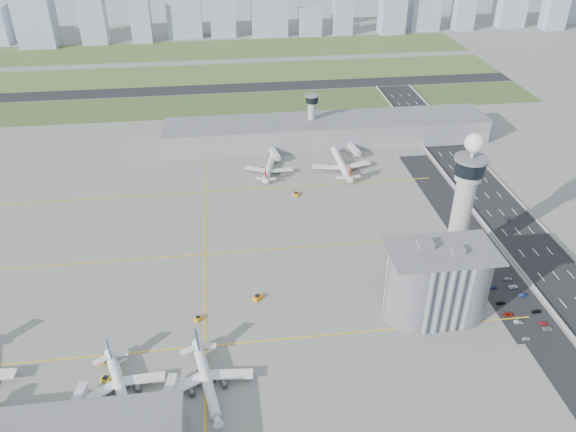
{
  "coord_description": "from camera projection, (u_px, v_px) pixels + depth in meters",
  "views": [
    {
      "loc": [
        -28.18,
        -186.94,
        154.34
      ],
      "look_at": [
        0.0,
        35.0,
        15.0
      ],
      "focal_mm": 35.0,
      "sensor_mm": 36.0,
      "label": 1
    }
  ],
  "objects": [
    {
      "name": "ground",
      "position": [
        298.0,
        288.0,
        242.02
      ],
      "size": [
        1000.0,
        1000.0,
        0.0
      ],
      "primitive_type": "plane",
      "color": "gray"
    },
    {
      "name": "grass_strip_0",
      "position": [
        231.0,
        104.0,
        429.33
      ],
      "size": [
        480.0,
        50.0,
        0.08
      ],
      "primitive_type": "cube",
      "color": "#3B5528",
      "rests_on": "ground"
    },
    {
      "name": "grass_strip_1",
      "position": [
        227.0,
        74.0,
        492.48
      ],
      "size": [
        480.0,
        60.0,
        0.08
      ],
      "primitive_type": "cube",
      "color": "#4B5F2D",
      "rests_on": "ground"
    },
    {
      "name": "grass_strip_2",
      "position": [
        225.0,
        49.0,
        559.84
      ],
      "size": [
        480.0,
        70.0,
        0.08
      ],
      "primitive_type": "cube",
      "color": "#526C33",
      "rests_on": "ground"
    },
    {
      "name": "runway",
      "position": [
        229.0,
        88.0,
        460.47
      ],
      "size": [
        480.0,
        22.0,
        0.1
      ],
      "primitive_type": "cube",
      "color": "black",
      "rests_on": "ground"
    },
    {
      "name": "highway",
      "position": [
        549.0,
        268.0,
        254.29
      ],
      "size": [
        28.0,
        500.0,
        0.1
      ],
      "primitive_type": "cube",
      "color": "black",
      "rests_on": "ground"
    },
    {
      "name": "barrier_left",
      "position": [
        520.0,
        269.0,
        252.5
      ],
      "size": [
        0.6,
        500.0,
        1.2
      ],
      "primitive_type": "cube",
      "color": "#9E9E99",
      "rests_on": "ground"
    },
    {
      "name": "landside_road",
      "position": [
        507.0,
        286.0,
        243.2
      ],
      "size": [
        18.0,
        260.0,
        0.08
      ],
      "primitive_type": "cube",
      "color": "black",
      "rests_on": "ground"
    },
    {
      "name": "parking_lot",
      "position": [
        515.0,
        304.0,
        232.88
      ],
      "size": [
        20.0,
        44.0,
        0.1
      ],
      "primitive_type": "cube",
      "color": "black",
      "rests_on": "ground"
    },
    {
      "name": "taxiway_line_h_0",
      "position": [
        205.0,
        346.0,
        212.48
      ],
      "size": [
        260.0,
        0.6,
        0.01
      ],
      "primitive_type": "cube",
      "color": "yellow",
      "rests_on": "ground"
    },
    {
      "name": "taxiway_line_h_1",
      "position": [
        205.0,
        254.0,
        263.01
      ],
      "size": [
        260.0,
        0.6,
        0.01
      ],
      "primitive_type": "cube",
      "color": "yellow",
      "rests_on": "ground"
    },
    {
      "name": "taxiway_line_h_2",
      "position": [
        205.0,
        192.0,
        313.53
      ],
      "size": [
        260.0,
        0.6,
        0.01
      ],
      "primitive_type": "cube",
      "color": "yellow",
      "rests_on": "ground"
    },
    {
      "name": "taxiway_line_v",
      "position": [
        205.0,
        254.0,
        263.01
      ],
      "size": [
        0.6,
        260.0,
        0.01
      ],
      "primitive_type": "cube",
      "color": "yellow",
      "rests_on": "ground"
    },
    {
      "name": "control_tower",
      "position": [
        464.0,
        198.0,
        237.93
      ],
      "size": [
        14.0,
        14.0,
        64.5
      ],
      "color": "#ADAAA5",
      "rests_on": "ground"
    },
    {
      "name": "secondary_tower",
      "position": [
        312.0,
        114.0,
        361.6
      ],
      "size": [
        8.6,
        8.6,
        31.9
      ],
      "color": "#ADAAA5",
      "rests_on": "ground"
    },
    {
      "name": "admin_building",
      "position": [
        437.0,
        282.0,
        220.97
      ],
      "size": [
        42.0,
        24.0,
        33.5
      ],
      "color": "#B2B2B7",
      "rests_on": "ground"
    },
    {
      "name": "terminal_pier",
      "position": [
        327.0,
        131.0,
        366.75
      ],
      "size": [
        210.0,
        32.0,
        15.8
      ],
      "color": "gray",
      "rests_on": "ground"
    },
    {
      "name": "airplane_near_b",
      "position": [
        119.0,
        384.0,
        190.27
      ],
      "size": [
        42.37,
        45.85,
        10.5
      ],
      "primitive_type": null,
      "rotation": [
        0.0,
        0.0,
        -1.24
      ],
      "color": "white",
      "rests_on": "ground"
    },
    {
      "name": "airplane_near_c",
      "position": [
        207.0,
        378.0,
        192.38
      ],
      "size": [
        40.37,
        45.04,
        11.03
      ],
      "primitive_type": null,
      "rotation": [
        0.0,
        0.0,
        -1.38
      ],
      "color": "white",
      "rests_on": "ground"
    },
    {
      "name": "airplane_far_a",
      "position": [
        269.0,
        165.0,
        331.78
      ],
      "size": [
        36.25,
        40.04,
        9.58
      ],
      "primitive_type": null,
      "rotation": [
        0.0,
        0.0,
        1.34
      ],
      "color": "white",
      "rests_on": "ground"
    },
    {
      "name": "airplane_far_b",
      "position": [
        341.0,
        160.0,
        334.45
      ],
      "size": [
        37.09,
        43.35,
        11.93
      ],
      "primitive_type": null,
      "rotation": [
        0.0,
        0.0,
        1.59
      ],
      "color": "white",
      "rests_on": "ground"
    },
    {
      "name": "jet_bridge_near_1",
      "position": [
        70.0,
        422.0,
        180.28
      ],
      "size": [
        5.39,
        14.31,
        5.7
      ],
      "primitive_type": null,
      "rotation": [
        0.0,
        0.0,
        1.4
      ],
      "color": "silver",
      "rests_on": "ground"
    },
    {
      "name": "jet_bridge_near_2",
      "position": [
        164.0,
        412.0,
        183.48
      ],
      "size": [
        5.39,
        14.31,
        5.7
      ],
      "primitive_type": null,
      "rotation": [
        0.0,
        0.0,
        1.4
      ],
      "color": "silver",
      "rests_on": "ground"
    },
    {
      "name": "jet_bridge_far_0",
      "position": [
        272.0,
        151.0,
        351.88
      ],
      "size": [
        5.39,
        14.31,
        5.7
      ],
      "primitive_type": null,
      "rotation": [
        0.0,
        0.0,
        -1.4
      ],
      "color": "silver",
      "rests_on": "ground"
    },
    {
      "name": "jet_bridge_far_1",
      "position": [
        350.0,
        147.0,
        357.23
      ],
      "size": [
        5.39,
        14.31,
        5.7
      ],
      "primitive_type": null,
      "rotation": [
        0.0,
        0.0,
        -1.4
      ],
      "color": "silver",
      "rests_on": "ground"
    },
    {
      "name": "tug_0",
      "position": [
        102.0,
        360.0,
        205.25
      ],
      "size": [
        2.53,
        3.35,
        1.8
      ],
      "primitive_type": null,
      "rotation": [
        0.0,
        0.0,
        0.14
      ],
      "color": "gold",
      "rests_on": "ground"
    },
    {
      "name": "tug_1",
      "position": [
        106.0,
        379.0,
        197.58
      ],
      "size": [
        4.4,
        3.95,
        2.12
      ],
      "primitive_type": null,
      "rotation": [
        0.0,
        0.0,
        -2.07
      ],
      "color": "yellow",
      "rests_on": "ground"
    },
    {
      "name": "tug_2",
      "position": [
        198.0,
        318.0,
        224.46
      ],
      "size": [
        3.61,
        3.71,
        1.79
      ],
      "primitive_type": null,
      "rotation": [
        0.0,
        0.0,
        2.43
      ],
      "color": "gold",
      "rests_on": "ground"
    },
    {
      "name": "tug_3",
      "position": [
        257.0,
        297.0,
        235.21
      ],
      "size": [
        4.38,
        4.35,
        2.13
      ],
      "primitive_type": null,
      "rotation": [
        0.0,
        0.0,
        -0.8
      ],
      "color": "orange",
      "rests_on": "ground"
    },
    {
      "name": "tug_4",
      "position": [
        296.0,
        194.0,
        309.79
      ],
      "size": [
        3.16,
        3.98,
        2.05
      ],
      "primitive_type": null,
      "rotation": [
        0.0,
        0.0,
        2.91
      ],
      "color": "orange",
      "rests_on": "ground"
    },
    {
      "name": "tug_5",
      "position": [
        350.0,
        174.0,
        329.84
      ],
      "size": [
        4.03,
        3.19,
        2.07
      ],
      "primitive_type": null,
      "rotation": [
        0.0,
        0.0,
        -1.8
      ],
      "color": "orange",
      "rests_on": "ground"
    },
    {
      "name": "car_lot_0",
      "position": [
        526.0,
        339.0,
        215.17
      ],
      "size": [
        3.67,
        1.8,
        1.21
      ],
      "primitive_type": "imported",
      "rotation": [
        0.0,
        0.0,
        1.68
      ],
      "color": "#BAB9BF",
      "rests_on": "ground"
    },
    {
      "name": "car_lot_1",
      "position": [
        518.0,
        322.0,
        223.02
      ],
      "size": [
        3.92,
        1.67,
        1.26
      ],
      "primitive_type": "imported",
      "rotation": [
        0.0,
        0.0,
        1.48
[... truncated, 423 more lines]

